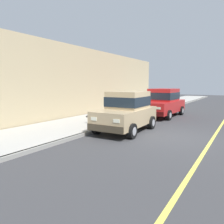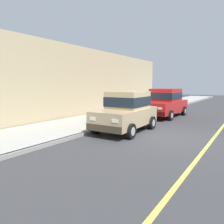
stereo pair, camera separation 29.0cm
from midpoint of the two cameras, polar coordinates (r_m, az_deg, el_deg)
ground_plane at (r=9.37m, az=14.07°, el=-6.52°), size 80.00×80.00×0.00m
curb at (r=10.74m, az=-2.39°, el=-4.15°), size 0.16×64.00×0.14m
sidewalk at (r=11.84m, az=-9.60°, el=-3.17°), size 3.60×64.00×0.14m
lane_centre_line at (r=9.02m, az=23.85°, el=-7.45°), size 0.12×57.60×0.01m
car_tan_hatchback at (r=10.16m, az=3.13°, el=0.36°), size 2.04×3.85×1.88m
car_red_sedan at (r=15.25m, az=12.94°, el=2.55°), size 2.11×4.64×1.92m
dog_black at (r=11.57m, az=-5.90°, el=-1.55°), size 0.64×0.50×0.49m
building_facade at (r=16.23m, az=-5.40°, el=7.82°), size 0.50×20.00×4.70m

